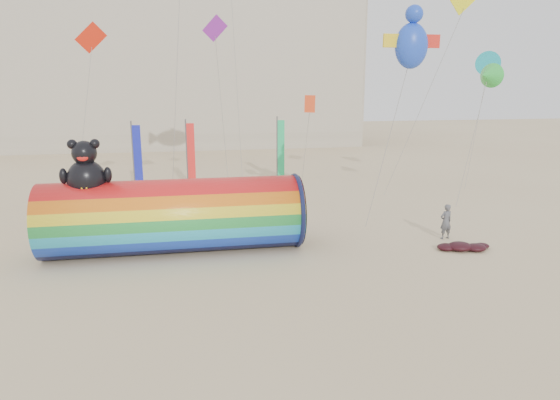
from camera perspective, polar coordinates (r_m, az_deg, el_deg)
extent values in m
plane|color=#CCB58C|center=(22.42, -0.55, -6.90)|extent=(160.00, 160.00, 0.00)
cube|color=#B7AD99|center=(67.28, -18.40, 14.47)|extent=(60.00, 15.00, 20.00)
cube|color=#28303D|center=(59.81, -19.38, 15.13)|extent=(59.50, 0.12, 17.00)
cylinder|color=red|center=(23.63, -11.98, -1.79)|extent=(11.73, 3.42, 3.42)
torus|color=#0F1438|center=(24.16, 1.77, -1.17)|extent=(0.23, 3.59, 3.59)
cylinder|color=black|center=(24.19, 2.08, -1.16)|extent=(0.06, 3.39, 3.39)
ellipsoid|color=black|center=(23.63, -21.23, 2.21)|extent=(1.67, 1.50, 1.76)
ellipsoid|color=yellow|center=(23.13, -21.44, 1.73)|extent=(0.86, 0.38, 0.75)
sphere|color=black|center=(23.45, -21.47, 5.03)|extent=(1.08, 1.08, 1.08)
sphere|color=black|center=(23.50, -22.68, 5.90)|extent=(0.43, 0.43, 0.43)
sphere|color=black|center=(23.32, -20.41, 6.04)|extent=(0.43, 0.43, 0.43)
ellipsoid|color=red|center=(23.04, -21.63, 4.52)|extent=(0.47, 0.17, 0.30)
ellipsoid|color=black|center=(23.69, -23.52, 2.52)|extent=(0.35, 0.35, 0.70)
ellipsoid|color=black|center=(23.35, -19.08, 2.75)|extent=(0.35, 0.35, 0.70)
imported|color=#4F5055|center=(26.54, 18.43, -2.35)|extent=(0.72, 0.53, 1.80)
ellipsoid|color=#3E0B13|center=(25.10, 19.87, -5.01)|extent=(1.17, 0.99, 0.41)
ellipsoid|color=#3E0B13|center=(25.30, 21.47, -5.07)|extent=(0.99, 0.84, 0.34)
ellipsoid|color=#3E0B13|center=(24.94, 18.50, -5.12)|extent=(0.91, 0.77, 0.32)
ellipsoid|color=#3E0B13|center=(25.59, 19.99, -4.83)|extent=(0.78, 0.66, 0.27)
ellipsoid|color=#3E0B13|center=(25.82, 22.05, -4.87)|extent=(0.73, 0.62, 0.25)
cylinder|color=#59595E|center=(36.50, -16.42, 4.60)|extent=(0.10, 0.10, 5.20)
cube|color=#1821B9|center=(36.46, -15.94, 4.70)|extent=(0.56, 0.06, 4.50)
cylinder|color=#59595E|center=(37.23, -10.60, 5.07)|extent=(0.10, 0.10, 5.20)
cube|color=red|center=(37.23, -10.12, 5.17)|extent=(0.56, 0.06, 4.50)
cylinder|color=#59595E|center=(39.79, -0.33, 5.80)|extent=(0.10, 0.10, 5.20)
cube|color=#1DBE6C|center=(39.84, 0.11, 5.89)|extent=(0.56, 0.06, 4.50)
ellipsoid|color=blue|center=(24.14, 14.79, 16.67)|extent=(1.51, 1.17, 2.01)
cube|color=purple|center=(30.15, -7.45, 18.89)|extent=(0.88, 0.06, 1.24)
cone|color=#16A3B4|center=(36.89, 22.70, 14.16)|extent=(1.58, 1.58, 1.42)
cube|color=#F5461B|center=(30.85, 3.44, 10.92)|extent=(0.63, 0.63, 1.01)
cube|color=red|center=(30.25, -20.79, 16.97)|extent=(1.00, 0.06, 1.40)
cone|color=green|center=(30.93, 22.61, 13.01)|extent=(1.37, 1.37, 1.23)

